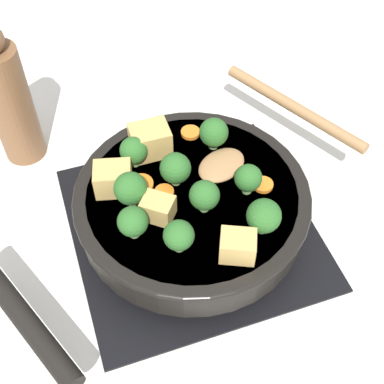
% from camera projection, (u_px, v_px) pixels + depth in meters
% --- Properties ---
extents(ground_plane, '(2.40, 2.40, 0.00)m').
position_uv_depth(ground_plane, '(192.00, 228.00, 0.72)').
color(ground_plane, white).
extents(front_burner_grate, '(0.31, 0.31, 0.03)m').
position_uv_depth(front_burner_grate, '(192.00, 222.00, 0.71)').
color(front_burner_grate, black).
rests_on(front_burner_grate, ground_plane).
extents(skillet_pan, '(0.42, 0.34, 0.05)m').
position_uv_depth(skillet_pan, '(190.00, 204.00, 0.67)').
color(skillet_pan, black).
rests_on(skillet_pan, front_burner_grate).
extents(wooden_spoon, '(0.23, 0.21, 0.02)m').
position_uv_depth(wooden_spoon, '(264.00, 131.00, 0.71)').
color(wooden_spoon, '#A87A4C').
rests_on(wooden_spoon, skillet_pan).
extents(tofu_cube_center_large, '(0.05, 0.05, 0.03)m').
position_uv_depth(tofu_cube_center_large, '(158.00, 208.00, 0.62)').
color(tofu_cube_center_large, tan).
rests_on(tofu_cube_center_large, skillet_pan).
extents(tofu_cube_near_handle, '(0.05, 0.04, 0.04)m').
position_uv_depth(tofu_cube_near_handle, '(150.00, 140.00, 0.68)').
color(tofu_cube_near_handle, tan).
rests_on(tofu_cube_near_handle, skillet_pan).
extents(tofu_cube_east_chunk, '(0.05, 0.05, 0.04)m').
position_uv_depth(tofu_cube_east_chunk, '(113.00, 179.00, 0.65)').
color(tofu_cube_east_chunk, tan).
rests_on(tofu_cube_east_chunk, skillet_pan).
extents(tofu_cube_west_chunk, '(0.05, 0.05, 0.03)m').
position_uv_depth(tofu_cube_west_chunk, '(238.00, 246.00, 0.59)').
color(tofu_cube_west_chunk, tan).
rests_on(tofu_cube_west_chunk, skillet_pan).
extents(broccoli_floret_near_spoon, '(0.04, 0.04, 0.05)m').
position_uv_depth(broccoli_floret_near_spoon, '(264.00, 216.00, 0.60)').
color(broccoli_floret_near_spoon, '#709956').
rests_on(broccoli_floret_near_spoon, skillet_pan).
extents(broccoli_floret_center_top, '(0.04, 0.04, 0.04)m').
position_uv_depth(broccoli_floret_center_top, '(134.00, 151.00, 0.67)').
color(broccoli_floret_center_top, '#709956').
rests_on(broccoli_floret_center_top, skillet_pan).
extents(broccoli_floret_east_rim, '(0.04, 0.04, 0.05)m').
position_uv_depth(broccoli_floret_east_rim, '(214.00, 133.00, 0.69)').
color(broccoli_floret_east_rim, '#709956').
rests_on(broccoli_floret_east_rim, skillet_pan).
extents(broccoli_floret_west_rim, '(0.04, 0.04, 0.05)m').
position_uv_depth(broccoli_floret_west_rim, '(175.00, 168.00, 0.65)').
color(broccoli_floret_west_rim, '#709956').
rests_on(broccoli_floret_west_rim, skillet_pan).
extents(broccoli_floret_north_edge, '(0.04, 0.04, 0.04)m').
position_uv_depth(broccoli_floret_north_edge, '(204.00, 196.00, 0.62)').
color(broccoli_floret_north_edge, '#709956').
rests_on(broccoli_floret_north_edge, skillet_pan).
extents(broccoli_floret_south_cluster, '(0.03, 0.03, 0.04)m').
position_uv_depth(broccoli_floret_south_cluster, '(248.00, 178.00, 0.64)').
color(broccoli_floret_south_cluster, '#709956').
rests_on(broccoli_floret_south_cluster, skillet_pan).
extents(broccoli_floret_mid_floret, '(0.04, 0.04, 0.04)m').
position_uv_depth(broccoli_floret_mid_floret, '(133.00, 222.00, 0.60)').
color(broccoli_floret_mid_floret, '#709956').
rests_on(broccoli_floret_mid_floret, skillet_pan).
extents(broccoli_floret_small_inner, '(0.04, 0.04, 0.04)m').
position_uv_depth(broccoli_floret_small_inner, '(179.00, 236.00, 0.59)').
color(broccoli_floret_small_inner, '#709956').
rests_on(broccoli_floret_small_inner, skillet_pan).
extents(broccoli_floret_tall_stem, '(0.04, 0.04, 0.05)m').
position_uv_depth(broccoli_floret_tall_stem, '(131.00, 189.00, 0.63)').
color(broccoli_floret_tall_stem, '#709956').
rests_on(broccoli_floret_tall_stem, skillet_pan).
extents(carrot_slice_orange_thin, '(0.03, 0.03, 0.01)m').
position_uv_depth(carrot_slice_orange_thin, '(263.00, 185.00, 0.66)').
color(carrot_slice_orange_thin, orange).
rests_on(carrot_slice_orange_thin, skillet_pan).
extents(carrot_slice_near_center, '(0.03, 0.03, 0.01)m').
position_uv_depth(carrot_slice_near_center, '(190.00, 132.00, 0.72)').
color(carrot_slice_near_center, orange).
rests_on(carrot_slice_near_center, skillet_pan).
extents(carrot_slice_edge_slice, '(0.03, 0.03, 0.01)m').
position_uv_depth(carrot_slice_edge_slice, '(140.00, 184.00, 0.66)').
color(carrot_slice_edge_slice, orange).
rests_on(carrot_slice_edge_slice, skillet_pan).
extents(carrot_slice_under_broccoli, '(0.02, 0.02, 0.01)m').
position_uv_depth(carrot_slice_under_broccoli, '(164.00, 192.00, 0.65)').
color(carrot_slice_under_broccoli, orange).
rests_on(carrot_slice_under_broccoli, skillet_pan).
extents(pepper_mill, '(0.06, 0.06, 0.22)m').
position_uv_depth(pepper_mill, '(10.00, 101.00, 0.73)').
color(pepper_mill, brown).
rests_on(pepper_mill, ground_plane).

